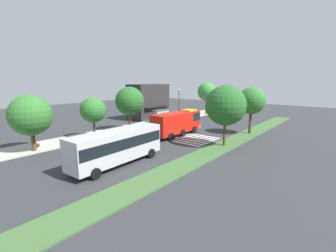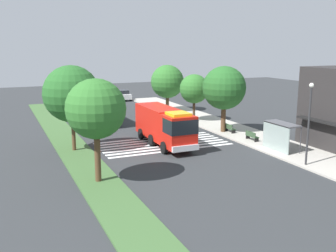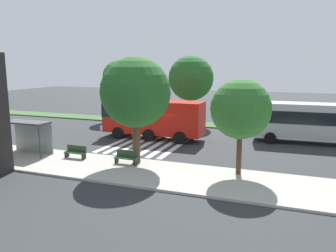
# 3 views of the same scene
# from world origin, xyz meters

# --- Properties ---
(ground_plane) EXTENTS (120.00, 120.00, 0.00)m
(ground_plane) POSITION_xyz_m (0.00, 0.00, 0.00)
(ground_plane) COLOR #2D3033
(sidewalk) EXTENTS (60.00, 5.14, 0.14)m
(sidewalk) POSITION_xyz_m (0.00, 9.49, 0.07)
(sidewalk) COLOR #ADA89E
(sidewalk) RESTS_ON ground_plane
(median_strip) EXTENTS (60.00, 3.00, 0.14)m
(median_strip) POSITION_xyz_m (0.00, -8.42, 0.07)
(median_strip) COLOR #3D6033
(median_strip) RESTS_ON ground_plane
(crosswalk) EXTENTS (5.85, 12.45, 0.01)m
(crosswalk) POSITION_xyz_m (1.17, 0.00, 0.01)
(crosswalk) COLOR silver
(crosswalk) RESTS_ON ground_plane
(fire_truck) EXTENTS (9.46, 2.81, 3.67)m
(fire_truck) POSITION_xyz_m (1.88, -0.06, 2.03)
(fire_truck) COLOR red
(fire_truck) RESTS_ON ground_plane
(parked_car_west) EXTENTS (4.27, 2.15, 1.77)m
(parked_car_west) POSITION_xyz_m (-29.73, 5.72, 0.91)
(parked_car_west) COLOR silver
(parked_car_west) RESTS_ON ground_plane
(transit_bus) EXTENTS (10.29, 3.13, 3.46)m
(transit_bus) POSITION_xyz_m (-12.21, -3.11, 2.06)
(transit_bus) COLOR #B2B2B7
(transit_bus) RESTS_ON ground_plane
(bus_stop_shelter) EXTENTS (3.50, 1.40, 2.46)m
(bus_stop_shelter) POSITION_xyz_m (7.98, 8.39, 1.89)
(bus_stop_shelter) COLOR #4C4C51
(bus_stop_shelter) RESTS_ON sidewalk
(bench_near_shelter) EXTENTS (1.60, 0.50, 0.90)m
(bench_near_shelter) POSITION_xyz_m (3.98, 8.39, 0.59)
(bench_near_shelter) COLOR #2D472D
(bench_near_shelter) RESTS_ON sidewalk
(bench_west_of_shelter) EXTENTS (1.60, 0.50, 0.90)m
(bench_west_of_shelter) POSITION_xyz_m (-0.09, 8.39, 0.59)
(bench_west_of_shelter) COLOR #2D472D
(bench_west_of_shelter) RESTS_ON sidewalk
(street_lamp) EXTENTS (0.36, 0.36, 6.47)m
(street_lamp) POSITION_xyz_m (12.38, 7.52, 3.94)
(street_lamp) COLOR #2D2D30
(street_lamp) RESTS_ON sidewalk
(sidewalk_tree_far_west) EXTENTS (4.71, 4.71, 6.55)m
(sidewalk_tree_far_west) POSITION_xyz_m (-15.69, 7.92, 4.32)
(sidewalk_tree_far_west) COLOR #513823
(sidewalk_tree_far_west) RESTS_ON sidewalk
(sidewalk_tree_west) EXTENTS (3.60, 3.60, 5.79)m
(sidewalk_tree_west) POSITION_xyz_m (-7.49, 7.92, 4.12)
(sidewalk_tree_west) COLOR #47301E
(sidewalk_tree_west) RESTS_ON sidewalk
(sidewalk_tree_center) EXTENTS (4.67, 4.67, 7.12)m
(sidewalk_tree_center) POSITION_xyz_m (-0.61, 7.92, 4.90)
(sidewalk_tree_center) COLOR #513823
(sidewalk_tree_center) RESTS_ON sidewalk
(median_tree_far_west) EXTENTS (5.01, 5.01, 7.60)m
(median_tree_far_west) POSITION_xyz_m (0.50, -8.42, 5.22)
(median_tree_far_west) COLOR #513823
(median_tree_far_west) RESTS_ON median_strip
(median_tree_west) EXTENTS (4.10, 4.10, 7.13)m
(median_tree_west) POSITION_xyz_m (9.42, -8.42, 5.19)
(median_tree_west) COLOR #513823
(median_tree_west) RESTS_ON median_strip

